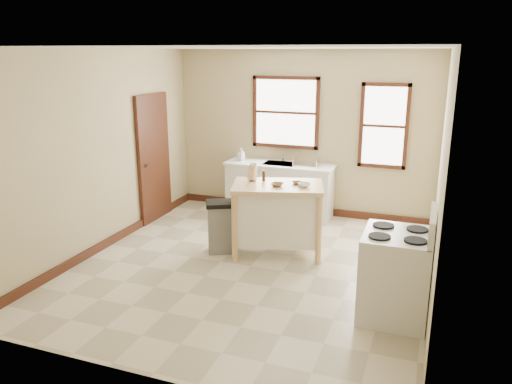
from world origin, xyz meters
TOP-DOWN VIEW (x-y plane):
  - floor at (0.00, 0.00)m, footprint 5.00×5.00m
  - ceiling at (0.00, 0.00)m, footprint 5.00×5.00m
  - wall_back at (0.00, 2.50)m, footprint 4.50×0.04m
  - wall_left at (-2.25, 0.00)m, footprint 0.04×5.00m
  - wall_right at (2.25, 0.00)m, footprint 0.04×5.00m
  - window_main at (-0.30, 2.48)m, footprint 1.17×0.06m
  - window_side at (1.35, 2.48)m, footprint 0.77×0.06m
  - door_left at (-2.21, 1.30)m, footprint 0.06×0.90m
  - baseboard_back at (0.00, 2.47)m, footprint 4.50×0.04m
  - baseboard_left at (-2.22, 0.00)m, footprint 0.04×5.00m
  - sink_counter at (-0.30, 2.20)m, footprint 1.86×0.62m
  - faucet at (-0.30, 2.38)m, footprint 0.03×0.03m
  - soap_bottle_a at (-0.98, 2.17)m, footprint 0.10×0.10m
  - soap_bottle_b at (-1.00, 2.17)m, footprint 0.12×0.12m
  - dish_rack at (0.16, 2.21)m, footprint 0.50×0.44m
  - kitchen_island at (0.18, 0.57)m, footprint 1.39×1.08m
  - knife_block at (-0.22, 0.65)m, footprint 0.11×0.11m
  - pepper_grinder at (-0.06, 0.68)m, footprint 0.05×0.05m
  - bowl_a at (0.20, 0.48)m, footprint 0.18×0.18m
  - bowl_b at (0.42, 0.68)m, footprint 0.20×0.20m
  - bowl_c at (0.55, 0.57)m, footprint 0.24×0.24m
  - trash_bin at (-0.59, 0.33)m, footprint 0.49×0.46m
  - gas_stove at (1.89, -0.67)m, footprint 0.76×0.77m

SIDE VIEW (x-z plane):
  - floor at x=0.00m, z-range 0.00..0.00m
  - baseboard_back at x=0.00m, z-range 0.00..0.12m
  - baseboard_left at x=-2.22m, z-range 0.00..0.12m
  - trash_bin at x=-0.59m, z-range 0.00..0.74m
  - sink_counter at x=-0.30m, z-range 0.00..0.92m
  - kitchen_island at x=0.18m, z-range 0.00..1.00m
  - gas_stove at x=1.89m, z-range 0.00..1.21m
  - dish_rack at x=0.16m, z-range 0.92..1.02m
  - bowl_b at x=0.42m, z-range 1.00..1.04m
  - bowl_a at x=0.20m, z-range 1.00..1.04m
  - soap_bottle_b at x=-1.00m, z-range 0.92..1.13m
  - bowl_c at x=0.55m, z-range 1.00..1.06m
  - faucet at x=-0.30m, z-range 0.92..1.14m
  - soap_bottle_a at x=-0.98m, z-range 0.92..1.14m
  - door_left at x=-2.21m, z-range 0.00..2.10m
  - pepper_grinder at x=-0.06m, z-range 1.00..1.15m
  - knife_block at x=-0.22m, z-range 1.00..1.20m
  - wall_back at x=0.00m, z-range 0.00..2.80m
  - wall_left at x=-2.25m, z-range 0.00..2.80m
  - wall_right at x=2.25m, z-range 0.00..2.80m
  - window_side at x=1.35m, z-range 0.92..2.29m
  - window_main at x=-0.30m, z-range 1.14..2.36m
  - ceiling at x=0.00m, z-range 2.80..2.80m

